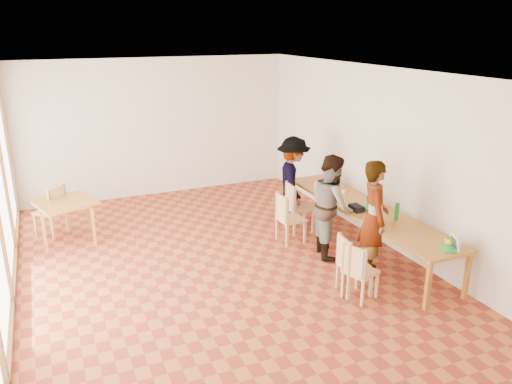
# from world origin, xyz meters

# --- Properties ---
(ground) EXTENTS (8.00, 8.00, 0.00)m
(ground) POSITION_xyz_m (0.00, 0.00, 0.00)
(ground) COLOR #A75328
(ground) RESTS_ON ground
(wall_back) EXTENTS (6.00, 0.10, 3.00)m
(wall_back) POSITION_xyz_m (0.00, 4.00, 1.50)
(wall_back) COLOR beige
(wall_back) RESTS_ON ground
(wall_front) EXTENTS (6.00, 0.10, 3.00)m
(wall_front) POSITION_xyz_m (0.00, -4.00, 1.50)
(wall_front) COLOR beige
(wall_front) RESTS_ON ground
(wall_right) EXTENTS (0.10, 8.00, 3.00)m
(wall_right) POSITION_xyz_m (3.00, 0.00, 1.50)
(wall_right) COLOR beige
(wall_right) RESTS_ON ground
(ceiling) EXTENTS (6.00, 8.00, 0.04)m
(ceiling) POSITION_xyz_m (0.00, 0.00, 3.02)
(ceiling) COLOR white
(ceiling) RESTS_ON wall_back
(communal_table) EXTENTS (0.80, 4.00, 0.75)m
(communal_table) POSITION_xyz_m (2.50, -0.37, 0.70)
(communal_table) COLOR #A26D24
(communal_table) RESTS_ON ground
(side_table) EXTENTS (0.90, 0.90, 0.75)m
(side_table) POSITION_xyz_m (-2.06, 1.95, 0.67)
(side_table) COLOR #A26D24
(side_table) RESTS_ON ground
(chair_near) EXTENTS (0.50, 0.50, 0.45)m
(chair_near) POSITION_xyz_m (1.44, -1.72, 0.51)
(chair_near) COLOR #D9B26C
(chair_near) RESTS_ON ground
(chair_mid) EXTENTS (0.45, 0.45, 0.46)m
(chair_mid) POSITION_xyz_m (1.44, -1.53, 0.53)
(chair_mid) COLOR #D9B26C
(chair_mid) RESTS_ON ground
(chair_far) EXTENTS (0.44, 0.44, 0.48)m
(chair_far) POSITION_xyz_m (1.42, 0.38, 0.55)
(chair_far) COLOR #D9B26C
(chair_far) RESTS_ON ground
(chair_empty) EXTENTS (0.47, 0.47, 0.49)m
(chair_empty) POSITION_xyz_m (1.80, 0.79, 0.57)
(chair_empty) COLOR #D9B26C
(chair_empty) RESTS_ON ground
(chair_spare) EXTENTS (0.62, 0.62, 0.50)m
(chair_spare) POSITION_xyz_m (-2.25, 2.32, 0.58)
(chair_spare) COLOR #D9B26C
(chair_spare) RESTS_ON ground
(person_near) EXTENTS (0.65, 0.77, 1.78)m
(person_near) POSITION_xyz_m (2.12, -1.11, 0.89)
(person_near) COLOR gray
(person_near) RESTS_ON ground
(person_mid) EXTENTS (0.84, 0.97, 1.70)m
(person_mid) POSITION_xyz_m (1.89, -0.29, 0.85)
(person_mid) COLOR gray
(person_mid) RESTS_ON ground
(person_far) EXTENTS (0.94, 1.23, 1.68)m
(person_far) POSITION_xyz_m (1.97, 1.21, 0.84)
(person_far) COLOR gray
(person_far) RESTS_ON ground
(laptop_near) EXTENTS (0.28, 0.30, 0.21)m
(laptop_near) POSITION_xyz_m (2.60, -2.19, 0.81)
(laptop_near) COLOR green
(laptop_near) RESTS_ON communal_table
(laptop_mid) EXTENTS (0.26, 0.29, 0.22)m
(laptop_mid) POSITION_xyz_m (2.55, -0.42, 0.81)
(laptop_mid) COLOR green
(laptop_mid) RESTS_ON communal_table
(laptop_far) EXTENTS (0.26, 0.29, 0.22)m
(laptop_far) POSITION_xyz_m (2.60, 0.85, 0.81)
(laptop_far) COLOR green
(laptop_far) RESTS_ON communal_table
(yellow_mug) EXTENTS (0.14, 0.14, 0.10)m
(yellow_mug) POSITION_xyz_m (2.69, -2.07, 0.80)
(yellow_mug) COLOR yellow
(yellow_mug) RESTS_ON communal_table
(green_bottle) EXTENTS (0.07, 0.07, 0.28)m
(green_bottle) POSITION_xyz_m (2.62, -1.02, 0.89)
(green_bottle) COLOR #1B801D
(green_bottle) RESTS_ON communal_table
(clear_glass) EXTENTS (0.07, 0.07, 0.09)m
(clear_glass) POSITION_xyz_m (2.73, -2.19, 0.80)
(clear_glass) COLOR silver
(clear_glass) RESTS_ON communal_table
(condiment_cup) EXTENTS (0.08, 0.08, 0.06)m
(condiment_cup) POSITION_xyz_m (2.58, 0.40, 0.78)
(condiment_cup) COLOR white
(condiment_cup) RESTS_ON communal_table
(pink_phone) EXTENTS (0.05, 0.10, 0.01)m
(pink_phone) POSITION_xyz_m (2.76, 0.54, 0.76)
(pink_phone) COLOR #D13E76
(pink_phone) RESTS_ON communal_table
(black_pouch) EXTENTS (0.16, 0.26, 0.09)m
(black_pouch) POSITION_xyz_m (2.29, -0.43, 0.80)
(black_pouch) COLOR black
(black_pouch) RESTS_ON communal_table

